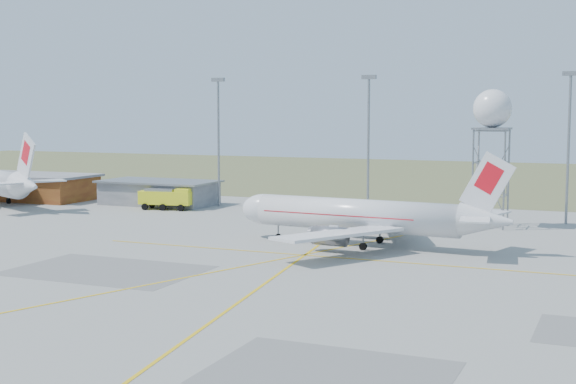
% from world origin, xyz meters
% --- Properties ---
extents(ground, '(400.00, 400.00, 0.00)m').
position_xyz_m(ground, '(0.00, 0.00, 0.00)').
color(ground, gray).
rests_on(ground, ground).
extents(grass_strip, '(400.00, 120.00, 0.03)m').
position_xyz_m(grass_strip, '(0.00, 140.00, 0.01)').
color(grass_strip, '#4D5C32').
rests_on(grass_strip, ground).
extents(building_orange, '(33.00, 12.00, 4.30)m').
position_xyz_m(building_orange, '(-75.00, 62.00, 2.17)').
color(building_orange, '#935B20').
rests_on(building_orange, ground).
extents(building_grey, '(19.00, 10.00, 3.90)m').
position_xyz_m(building_grey, '(-45.00, 64.00, 1.97)').
color(building_grey, gray).
rests_on(building_grey, ground).
extents(mast_a, '(2.20, 0.50, 20.50)m').
position_xyz_m(mast_a, '(-35.00, 66.00, 12.07)').
color(mast_a, gray).
rests_on(mast_a, ground).
extents(mast_b, '(2.20, 0.50, 20.50)m').
position_xyz_m(mast_b, '(-10.00, 66.00, 12.07)').
color(mast_b, gray).
rests_on(mast_b, ground).
extents(mast_c, '(2.20, 0.50, 20.50)m').
position_xyz_m(mast_c, '(18.00, 66.00, 12.07)').
color(mast_c, gray).
rests_on(mast_c, ground).
extents(airliner_main, '(32.47, 31.48, 11.04)m').
position_xyz_m(airliner_main, '(-2.00, 38.10, 3.38)').
color(airliner_main, silver).
rests_on(airliner_main, ground).
extents(radar_tower, '(4.98, 4.98, 18.03)m').
position_xyz_m(radar_tower, '(9.01, 58.72, 10.12)').
color(radar_tower, gray).
rests_on(radar_tower, ground).
extents(fire_truck, '(8.67, 4.35, 3.34)m').
position_xyz_m(fire_truck, '(-40.09, 58.68, 1.60)').
color(fire_truck, yellow).
rests_on(fire_truck, ground).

